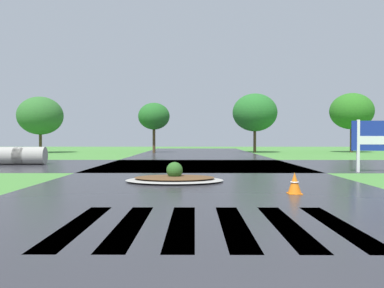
% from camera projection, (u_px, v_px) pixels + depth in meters
% --- Properties ---
extents(asphalt_roadway, '(10.65, 80.00, 0.01)m').
position_uv_depth(asphalt_roadway, '(202.00, 185.00, 12.30)').
color(asphalt_roadway, '#2B2B30').
rests_on(asphalt_roadway, ground).
extents(asphalt_cross_road, '(90.00, 9.59, 0.01)m').
position_uv_depth(asphalt_cross_road, '(199.00, 165.00, 21.12)').
color(asphalt_cross_road, '#2B2B30').
rests_on(asphalt_cross_road, ground).
extents(crosswalk_stripes, '(4.95, 3.38, 0.01)m').
position_uv_depth(crosswalk_stripes, '(208.00, 225.00, 6.67)').
color(crosswalk_stripes, white).
rests_on(crosswalk_stripes, ground).
extents(estate_billboard, '(2.57, 0.39, 2.30)m').
position_uv_depth(estate_billboard, '(382.00, 138.00, 16.78)').
color(estate_billboard, white).
rests_on(estate_billboard, ground).
extents(median_island, '(3.34, 2.24, 0.68)m').
position_uv_depth(median_island, '(175.00, 178.00, 13.18)').
color(median_island, '#9E9B93').
rests_on(median_island, ground).
extents(drainage_pipe_stack, '(2.84, 1.18, 0.99)m').
position_uv_depth(drainage_pipe_stack, '(20.00, 156.00, 21.45)').
color(drainage_pipe_stack, '#9E9B93').
rests_on(drainage_pipe_stack, ground).
extents(traffic_cone, '(0.37, 0.37, 0.59)m').
position_uv_depth(traffic_cone, '(295.00, 184.00, 10.35)').
color(traffic_cone, orange).
rests_on(traffic_cone, ground).
extents(background_treeline, '(35.02, 5.65, 5.94)m').
position_uv_depth(background_treeline, '(208.00, 114.00, 38.11)').
color(background_treeline, '#4C3823').
rests_on(background_treeline, ground).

